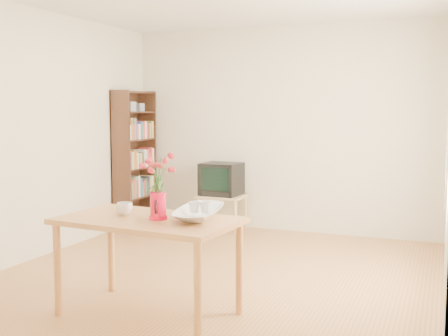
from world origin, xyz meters
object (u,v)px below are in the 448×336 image
at_px(bowl, 199,189).
at_px(television, 222,178).
at_px(mug, 125,209).
at_px(pitcher, 158,207).
at_px(table, 148,229).

bearing_deg(bowl, television, 108.67).
distance_m(bowl, television, 3.04).
xyz_separation_m(mug, television, (-0.39, 2.97, -0.13)).
height_order(pitcher, mug, pitcher).
distance_m(table, bowl, 0.49).
xyz_separation_m(pitcher, bowl, (0.26, 0.16, 0.13)).
bearing_deg(pitcher, table, 153.72).
distance_m(pitcher, television, 3.11).
relative_size(pitcher, mug, 1.68).
bearing_deg(mug, table, 160.67).
height_order(mug, television, television).
height_order(table, television, television).
distance_m(pitcher, mug, 0.33).
bearing_deg(table, television, 106.59).
bearing_deg(table, mug, 175.81).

